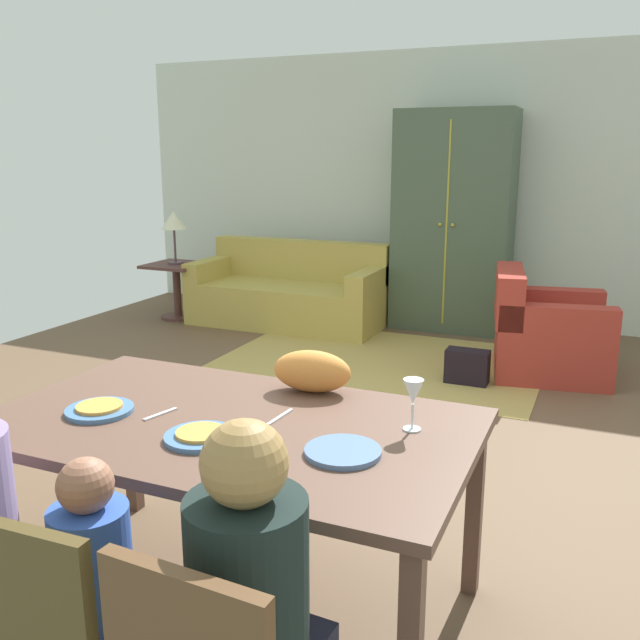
% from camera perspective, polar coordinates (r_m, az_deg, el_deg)
% --- Properties ---
extents(ground_plane, '(7.18, 6.27, 0.02)m').
position_cam_1_polar(ground_plane, '(4.44, 1.97, -8.92)').
color(ground_plane, brown).
extents(back_wall, '(7.18, 0.10, 2.70)m').
position_cam_1_polar(back_wall, '(7.17, 11.56, 10.67)').
color(back_wall, silver).
rests_on(back_wall, ground_plane).
extents(dining_table, '(1.76, 1.02, 0.76)m').
position_cam_1_polar(dining_table, '(2.55, -7.57, -9.72)').
color(dining_table, brown).
rests_on(dining_table, ground_plane).
extents(plate_near_man, '(0.25, 0.25, 0.02)m').
position_cam_1_polar(plate_near_man, '(2.70, -17.87, -7.15)').
color(plate_near_man, teal).
rests_on(plate_near_man, dining_table).
extents(pizza_near_man, '(0.17, 0.17, 0.01)m').
position_cam_1_polar(pizza_near_man, '(2.70, -17.89, -6.85)').
color(pizza_near_man, gold).
rests_on(pizza_near_man, plate_near_man).
extents(plate_near_child, '(0.25, 0.25, 0.02)m').
position_cam_1_polar(plate_near_child, '(2.38, -9.87, -9.55)').
color(plate_near_child, teal).
rests_on(plate_near_child, dining_table).
extents(pizza_near_child, '(0.17, 0.17, 0.01)m').
position_cam_1_polar(pizza_near_child, '(2.38, -9.88, -9.22)').
color(pizza_near_child, gold).
rests_on(pizza_near_child, plate_near_child).
extents(plate_near_woman, '(0.25, 0.25, 0.02)m').
position_cam_1_polar(plate_near_woman, '(2.24, 1.91, -10.89)').
color(plate_near_woman, '#5574A5').
rests_on(plate_near_woman, dining_table).
extents(wine_glass, '(0.07, 0.07, 0.19)m').
position_cam_1_polar(wine_glass, '(2.40, 7.75, -6.13)').
color(wine_glass, silver).
rests_on(wine_glass, dining_table).
extents(fork, '(0.05, 0.15, 0.01)m').
position_cam_1_polar(fork, '(2.62, -13.19, -7.61)').
color(fork, silver).
rests_on(fork, dining_table).
extents(knife, '(0.03, 0.17, 0.01)m').
position_cam_1_polar(knife, '(2.53, -3.34, -8.05)').
color(knife, silver).
rests_on(knife, dining_table).
extents(dining_chair_child, '(0.43, 0.43, 0.87)m').
position_cam_1_polar(dining_chair_child, '(2.06, -20.87, -23.35)').
color(dining_chair_child, '#4C3D1D').
rests_on(dining_chair_child, ground_plane).
extents(person_child, '(0.22, 0.29, 0.92)m').
position_cam_1_polar(person_child, '(2.19, -17.49, -22.41)').
color(person_child, '#374349').
rests_on(person_child, ground_plane).
extents(person_woman, '(0.30, 0.41, 1.11)m').
position_cam_1_polar(person_woman, '(1.91, -5.27, -24.77)').
color(person_woman, '#272B43').
rests_on(person_woman, ground_plane).
extents(cat, '(0.34, 0.20, 0.17)m').
position_cam_1_polar(cat, '(2.77, -0.66, -4.28)').
color(cat, orange).
rests_on(cat, dining_table).
extents(area_rug, '(2.60, 1.80, 0.01)m').
position_cam_1_polar(area_rug, '(5.80, 5.19, -3.33)').
color(area_rug, '#AB924C').
rests_on(area_rug, ground_plane).
extents(couch, '(1.93, 0.86, 0.82)m').
position_cam_1_polar(couch, '(6.96, -2.57, 2.14)').
color(couch, '#B39E48').
rests_on(couch, ground_plane).
extents(armchair, '(0.99, 0.99, 0.82)m').
position_cam_1_polar(armchair, '(5.65, 18.17, -1.11)').
color(armchair, '#A13126').
rests_on(armchair, ground_plane).
extents(armoire, '(1.10, 0.59, 2.10)m').
position_cam_1_polar(armoire, '(6.81, 11.03, 8.01)').
color(armoire, '#435641').
rests_on(armoire, ground_plane).
extents(side_table, '(0.56, 0.56, 0.58)m').
position_cam_1_polar(side_table, '(7.32, -11.83, 3.04)').
color(side_table, '#4E2E2A').
rests_on(side_table, ground_plane).
extents(table_lamp, '(0.26, 0.26, 0.54)m').
position_cam_1_polar(table_lamp, '(7.23, -12.08, 7.96)').
color(table_lamp, '#513944').
rests_on(table_lamp, side_table).
extents(handbag, '(0.32, 0.16, 0.26)m').
position_cam_1_polar(handbag, '(5.30, 12.15, -3.82)').
color(handbag, black).
rests_on(handbag, ground_plane).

